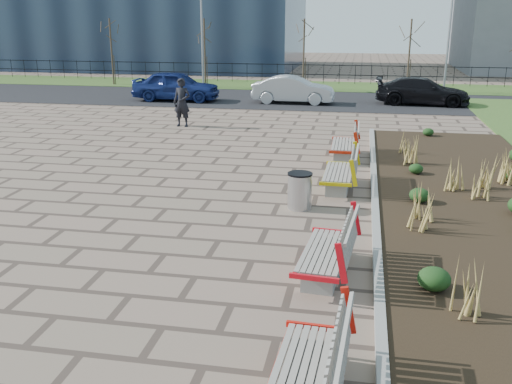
% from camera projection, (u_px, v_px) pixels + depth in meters
% --- Properties ---
extents(ground, '(120.00, 120.00, 0.00)m').
position_uv_depth(ground, '(130.00, 296.00, 9.12)').
color(ground, '#755E50').
rests_on(ground, ground).
extents(planting_bed, '(4.50, 18.00, 0.10)m').
position_uv_depth(planting_bed, '(481.00, 214.00, 12.71)').
color(planting_bed, black).
rests_on(planting_bed, ground).
extents(planting_curb, '(0.16, 18.00, 0.15)m').
position_uv_depth(planting_curb, '(375.00, 206.00, 13.11)').
color(planting_curb, gray).
rests_on(planting_curb, ground).
extents(grass_verge_far, '(80.00, 5.00, 0.04)m').
position_uv_depth(grass_verge_far, '(305.00, 86.00, 35.39)').
color(grass_verge_far, '#33511E').
rests_on(grass_verge_far, ground).
extents(road, '(80.00, 7.00, 0.02)m').
position_uv_depth(road, '(294.00, 100.00, 29.76)').
color(road, black).
rests_on(road, ground).
extents(bench_a, '(1.01, 2.15, 1.00)m').
position_uv_depth(bench_a, '(304.00, 367.00, 6.43)').
color(bench_a, red).
rests_on(bench_a, ground).
extents(bench_b, '(1.08, 2.17, 1.00)m').
position_uv_depth(bench_b, '(325.00, 248.00, 9.69)').
color(bench_b, red).
rests_on(bench_b, ground).
extents(bench_c, '(0.95, 2.12, 1.00)m').
position_uv_depth(bench_c, '(339.00, 170.00, 14.53)').
color(bench_c, '#D4BA0B').
rests_on(bench_c, ground).
extents(bench_d, '(0.91, 2.11, 1.00)m').
position_uv_depth(bench_d, '(343.00, 142.00, 17.66)').
color(bench_d, red).
rests_on(bench_d, ground).
extents(litter_bin, '(0.56, 0.56, 0.83)m').
position_uv_depth(litter_bin, '(300.00, 191.00, 13.10)').
color(litter_bin, '#B2B2B7').
rests_on(litter_bin, ground).
extents(pedestrian, '(0.74, 0.53, 1.91)m').
position_uv_depth(pedestrian, '(182.00, 102.00, 22.53)').
color(pedestrian, black).
rests_on(pedestrian, ground).
extents(car_blue, '(4.44, 1.83, 1.51)m').
position_uv_depth(car_blue, '(176.00, 86.00, 29.22)').
color(car_blue, navy).
rests_on(car_blue, road).
extents(car_silver, '(4.07, 1.46, 1.34)m').
position_uv_depth(car_silver, '(293.00, 90.00, 28.41)').
color(car_silver, '#A1A4A9').
rests_on(car_silver, road).
extents(car_black, '(4.62, 2.11, 1.31)m').
position_uv_depth(car_black, '(422.00, 91.00, 27.99)').
color(car_black, black).
rests_on(car_black, road).
extents(tree_a, '(1.40, 1.40, 4.00)m').
position_uv_depth(tree_a, '(112.00, 52.00, 35.46)').
color(tree_a, '#4C3D2D').
rests_on(tree_a, grass_verge_far).
extents(tree_b, '(1.40, 1.40, 4.00)m').
position_uv_depth(tree_b, '(205.00, 53.00, 34.42)').
color(tree_b, '#4C3D2D').
rests_on(tree_b, grass_verge_far).
extents(tree_c, '(1.40, 1.40, 4.00)m').
position_uv_depth(tree_c, '(304.00, 54.00, 33.38)').
color(tree_c, '#4C3D2D').
rests_on(tree_c, grass_verge_far).
extents(tree_d, '(1.40, 1.40, 4.00)m').
position_uv_depth(tree_d, '(409.00, 55.00, 32.33)').
color(tree_d, '#4C3D2D').
rests_on(tree_d, grass_verge_far).
extents(lamp_west, '(0.24, 0.60, 6.00)m').
position_uv_depth(lamp_west, '(202.00, 36.00, 33.65)').
color(lamp_west, gray).
rests_on(lamp_west, grass_verge_far).
extents(lamp_east, '(0.24, 0.60, 6.00)m').
position_uv_depth(lamp_east, '(449.00, 38.00, 31.22)').
color(lamp_east, gray).
rests_on(lamp_east, grass_verge_far).
extents(railing_fence, '(44.00, 0.10, 1.20)m').
position_uv_depth(railing_fence, '(308.00, 73.00, 36.61)').
color(railing_fence, black).
rests_on(railing_fence, grass_verge_far).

